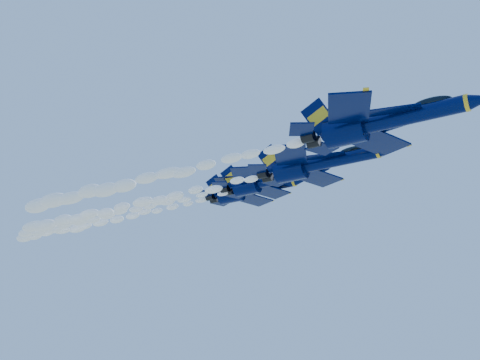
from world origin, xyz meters
The scene contains 8 objects.
jet_lead centered at (16.25, -9.58, 150.78)m, with size 18.24×14.96×6.78m.
smoke_trail_jet_lead centered at (-10.46, -9.58, 150.39)m, with size 37.83×1.89×1.70m, color white.
jet_second centered at (6.74, -2.52, 151.16)m, with size 16.09×13.20×5.98m.
smoke_trail_jet_second centered at (-19.05, -2.52, 150.79)m, with size 37.83×1.66×1.50m, color white.
jet_third centered at (-3.76, 6.29, 154.27)m, with size 15.25×12.51×5.67m.
smoke_trail_jet_third centered at (-29.20, 6.29, 153.91)m, with size 37.83×1.58×1.42m, color white.
jet_fourth centered at (-8.66, 10.78, 155.51)m, with size 15.59×12.79×5.79m.
smoke_trail_jet_fourth centered at (-34.24, 10.78, 155.15)m, with size 37.83×1.61×1.45m, color white.
Camera 1 is at (31.77, -64.96, 122.22)m, focal length 50.00 mm.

